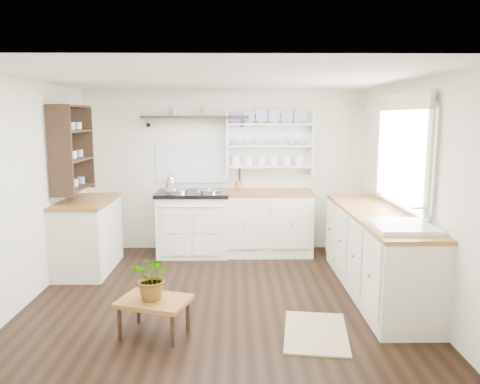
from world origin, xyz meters
name	(u,v)px	position (x,y,z in m)	size (l,w,h in m)	color
floor	(221,295)	(0.00, 0.00, 0.00)	(4.00, 3.80, 0.01)	black
wall_back	(224,171)	(0.00, 1.90, 1.15)	(4.00, 0.02, 2.30)	#ECE5CC
wall_right	(410,191)	(2.00, 0.00, 1.15)	(0.02, 3.80, 2.30)	#ECE5CC
wall_left	(29,191)	(-2.00, 0.00, 1.15)	(0.02, 3.80, 2.30)	#ECE5CC
ceiling	(220,79)	(0.00, 0.00, 2.30)	(4.00, 3.80, 0.01)	white
window	(402,150)	(1.95, 0.15, 1.56)	(0.08, 1.55, 1.22)	white
aga_cooker	(193,223)	(-0.43, 1.57, 0.46)	(1.00, 0.70, 0.93)	white
back_cabinets	(266,222)	(0.60, 1.60, 0.46)	(1.27, 0.63, 0.90)	silver
right_cabinets	(376,251)	(1.70, 0.10, 0.46)	(0.62, 2.43, 0.90)	silver
belfast_sink	(402,239)	(1.70, -0.65, 0.80)	(0.55, 0.60, 0.45)	white
left_cabinets	(88,234)	(-1.70, 0.90, 0.46)	(0.62, 1.13, 0.90)	silver
plate_rack	(269,143)	(0.65, 1.86, 1.56)	(1.20, 0.22, 0.90)	white
high_shelf	(195,118)	(-0.40, 1.78, 1.91)	(1.50, 0.29, 0.16)	black
left_shelving	(72,148)	(-1.84, 0.90, 1.55)	(0.28, 0.80, 1.05)	black
kettle	(171,183)	(-0.71, 1.45, 1.03)	(0.17, 0.17, 0.20)	silver
utensil_crock	(239,185)	(0.21, 1.68, 0.97)	(0.11, 0.11, 0.12)	olive
center_table	(154,304)	(-0.57, -0.91, 0.28)	(0.70, 0.59, 0.33)	brown
potted_plant	(153,277)	(-0.57, -0.91, 0.53)	(0.37, 0.32, 0.41)	#3F7233
floor_rug	(316,333)	(0.88, -0.91, 0.01)	(0.55, 0.85, 0.02)	#908054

